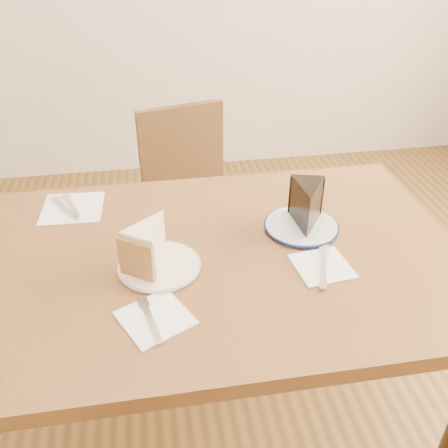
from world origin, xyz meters
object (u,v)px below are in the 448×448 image
table (221,284)px  chair_far (194,204)px  plate_cream (159,266)px  carrot_cake (152,244)px  plate_navy (301,226)px  chocolate_cake (307,208)px

table → chair_far: bearing=89.3°
chair_far → plate_cream: chair_far is taller
table → plate_cream: plate_cream is taller
chair_far → carrot_cake: bearing=63.6°
chair_far → table: bearing=76.1°
table → plate_navy: size_ratio=6.36×
table → plate_navy: bearing=17.5°
carrot_cake → chocolate_cake: bearing=46.1°
plate_cream → carrot_cake: carrot_cake is taller
chair_far → plate_navy: 0.75m
chair_far → plate_cream: 0.83m
plate_cream → carrot_cake: bearing=131.3°
plate_navy → carrot_cake: bearing=-166.7°
plate_cream → plate_navy: size_ratio=0.99×
plate_cream → plate_navy: 0.40m
table → plate_cream: 0.19m
chair_far → plate_navy: size_ratio=4.37×
plate_cream → plate_navy: same height
chair_far → plate_cream: size_ratio=4.40×
table → chair_far: 0.75m
table → plate_navy: 0.26m
table → plate_navy: (0.23, 0.07, 0.10)m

